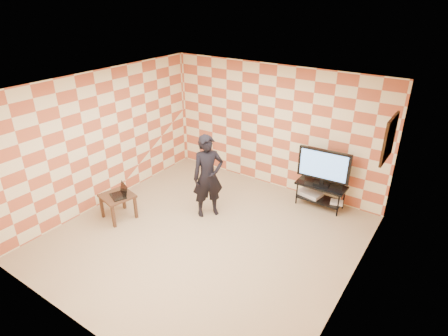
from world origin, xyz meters
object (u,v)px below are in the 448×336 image
at_px(tv_stand, 321,190).
at_px(tv, 324,166).
at_px(side_table, 118,199).
at_px(person, 208,176).

height_order(tv_stand, tv, tv).
relative_size(tv_stand, tv, 0.95).
bearing_deg(tv, tv_stand, 86.08).
relative_size(tv_stand, side_table, 1.47).
bearing_deg(person, tv_stand, -10.61).
xyz_separation_m(side_table, person, (1.36, 1.10, 0.42)).
height_order(tv_stand, person, person).
distance_m(side_table, person, 1.79).
xyz_separation_m(tv, person, (-1.71, -1.51, -0.09)).
relative_size(tv, side_table, 1.54).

